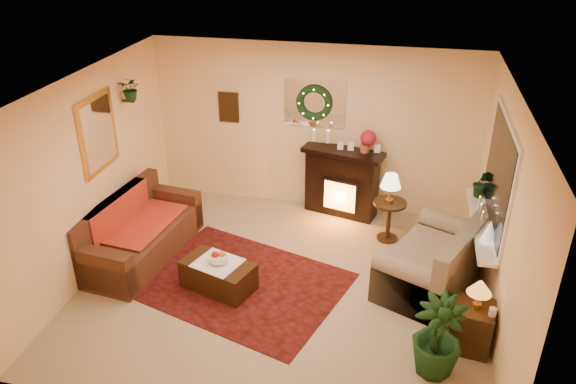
% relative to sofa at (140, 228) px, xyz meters
% --- Properties ---
extents(floor, '(5.00, 5.00, 0.00)m').
position_rel_sofa_xyz_m(floor, '(2.04, -0.24, -0.43)').
color(floor, beige).
rests_on(floor, ground).
extents(ceiling, '(5.00, 5.00, 0.00)m').
position_rel_sofa_xyz_m(ceiling, '(2.04, -0.24, 2.17)').
color(ceiling, white).
rests_on(ceiling, ground).
extents(wall_back, '(5.00, 5.00, 0.00)m').
position_rel_sofa_xyz_m(wall_back, '(2.04, 2.01, 0.87)').
color(wall_back, '#EFD88C').
rests_on(wall_back, ground).
extents(wall_front, '(5.00, 5.00, 0.00)m').
position_rel_sofa_xyz_m(wall_front, '(2.04, -2.49, 0.87)').
color(wall_front, '#EFD88C').
rests_on(wall_front, ground).
extents(wall_left, '(4.50, 4.50, 0.00)m').
position_rel_sofa_xyz_m(wall_left, '(-0.46, -0.24, 0.87)').
color(wall_left, '#EFD88C').
rests_on(wall_left, ground).
extents(wall_right, '(4.50, 4.50, 0.00)m').
position_rel_sofa_xyz_m(wall_right, '(4.54, -0.24, 0.87)').
color(wall_right, '#EFD88C').
rests_on(wall_right, ground).
extents(area_rug, '(2.96, 2.55, 0.01)m').
position_rel_sofa_xyz_m(area_rug, '(1.52, -0.36, -0.42)').
color(area_rug, '#62100E').
rests_on(area_rug, floor).
extents(sofa, '(1.10, 2.06, 0.85)m').
position_rel_sofa_xyz_m(sofa, '(0.00, 0.00, 0.00)').
color(sofa, brown).
rests_on(sofa, floor).
extents(red_throw, '(0.79, 1.29, 0.02)m').
position_rel_sofa_xyz_m(red_throw, '(-0.04, 0.11, 0.03)').
color(red_throw, '#E84219').
rests_on(red_throw, sofa).
extents(fireplace, '(1.15, 0.61, 1.01)m').
position_rel_sofa_xyz_m(fireplace, '(2.53, 1.80, 0.12)').
color(fireplace, black).
rests_on(fireplace, floor).
extents(poinsettia, '(0.24, 0.24, 0.24)m').
position_rel_sofa_xyz_m(poinsettia, '(2.89, 1.78, 0.87)').
color(poinsettia, maroon).
rests_on(poinsettia, fireplace).
extents(mantel_candle_a, '(0.06, 0.06, 0.17)m').
position_rel_sofa_xyz_m(mantel_candle_a, '(2.07, 1.82, 0.83)').
color(mantel_candle_a, '#F3E4CB').
rests_on(mantel_candle_a, fireplace).
extents(mantel_candle_b, '(0.06, 0.06, 0.19)m').
position_rel_sofa_xyz_m(mantel_candle_b, '(2.29, 1.81, 0.83)').
color(mantel_candle_b, '#FAF5CC').
rests_on(mantel_candle_b, fireplace).
extents(mantel_mirror, '(0.92, 0.02, 0.72)m').
position_rel_sofa_xyz_m(mantel_mirror, '(2.04, 1.99, 1.27)').
color(mantel_mirror, white).
rests_on(mantel_mirror, wall_back).
extents(wreath, '(0.55, 0.11, 0.55)m').
position_rel_sofa_xyz_m(wreath, '(2.04, 1.95, 1.29)').
color(wreath, '#194719').
rests_on(wreath, wall_back).
extents(wall_art, '(0.32, 0.03, 0.48)m').
position_rel_sofa_xyz_m(wall_art, '(0.69, 1.99, 1.12)').
color(wall_art, '#381E11').
rests_on(wall_art, wall_back).
extents(gold_mirror, '(0.03, 0.84, 1.00)m').
position_rel_sofa_xyz_m(gold_mirror, '(-0.44, 0.06, 1.32)').
color(gold_mirror, gold).
rests_on(gold_mirror, wall_left).
extents(hanging_plant, '(0.33, 0.28, 0.36)m').
position_rel_sofa_xyz_m(hanging_plant, '(-0.30, 0.81, 1.54)').
color(hanging_plant, '#194719').
rests_on(hanging_plant, wall_left).
extents(loveseat, '(1.50, 1.83, 0.92)m').
position_rel_sofa_xyz_m(loveseat, '(3.90, 0.16, -0.01)').
color(loveseat, '#7F725C').
rests_on(loveseat, floor).
extents(window_frame, '(0.03, 1.86, 1.36)m').
position_rel_sofa_xyz_m(window_frame, '(4.53, 0.31, 1.12)').
color(window_frame, white).
rests_on(window_frame, wall_right).
extents(window_glass, '(0.02, 1.70, 1.22)m').
position_rel_sofa_xyz_m(window_glass, '(4.51, 0.31, 1.12)').
color(window_glass, black).
rests_on(window_glass, wall_right).
extents(window_sill, '(0.22, 1.86, 0.04)m').
position_rel_sofa_xyz_m(window_sill, '(4.42, 0.31, 0.44)').
color(window_sill, white).
rests_on(window_sill, wall_right).
extents(mini_tree, '(0.18, 0.18, 0.27)m').
position_rel_sofa_xyz_m(mini_tree, '(4.45, -0.15, 0.61)').
color(mini_tree, white).
rests_on(mini_tree, window_sill).
extents(sill_plant, '(0.29, 0.23, 0.53)m').
position_rel_sofa_xyz_m(sill_plant, '(4.46, 1.01, 0.66)').
color(sill_plant, black).
rests_on(sill_plant, window_sill).
extents(side_table_round, '(0.58, 0.58, 0.61)m').
position_rel_sofa_xyz_m(side_table_round, '(3.30, 1.14, -0.10)').
color(side_table_round, black).
rests_on(side_table_round, floor).
extents(lamp_cream, '(0.29, 0.29, 0.44)m').
position_rel_sofa_xyz_m(lamp_cream, '(3.28, 1.13, 0.45)').
color(lamp_cream, '#FCF1C1').
rests_on(lamp_cream, side_table_round).
extents(end_table_square, '(0.50, 0.50, 0.54)m').
position_rel_sofa_xyz_m(end_table_square, '(4.30, -0.93, -0.16)').
color(end_table_square, '#503019').
rests_on(end_table_square, floor).
extents(lamp_tiffany, '(0.26, 0.26, 0.38)m').
position_rel_sofa_xyz_m(lamp_tiffany, '(4.32, -0.93, 0.32)').
color(lamp_tiffany, orange).
rests_on(lamp_tiffany, end_table_square).
extents(coffee_table, '(1.00, 0.75, 0.38)m').
position_rel_sofa_xyz_m(coffee_table, '(1.27, -0.50, -0.22)').
color(coffee_table, '#382314').
rests_on(coffee_table, floor).
extents(fruit_bowl, '(0.24, 0.24, 0.05)m').
position_rel_sofa_xyz_m(fruit_bowl, '(1.29, -0.49, 0.02)').
color(fruit_bowl, white).
rests_on(fruit_bowl, coffee_table).
extents(floor_palm, '(1.82, 1.82, 2.74)m').
position_rel_sofa_xyz_m(floor_palm, '(3.91, -1.39, 0.02)').
color(floor_palm, black).
rests_on(floor_palm, floor).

